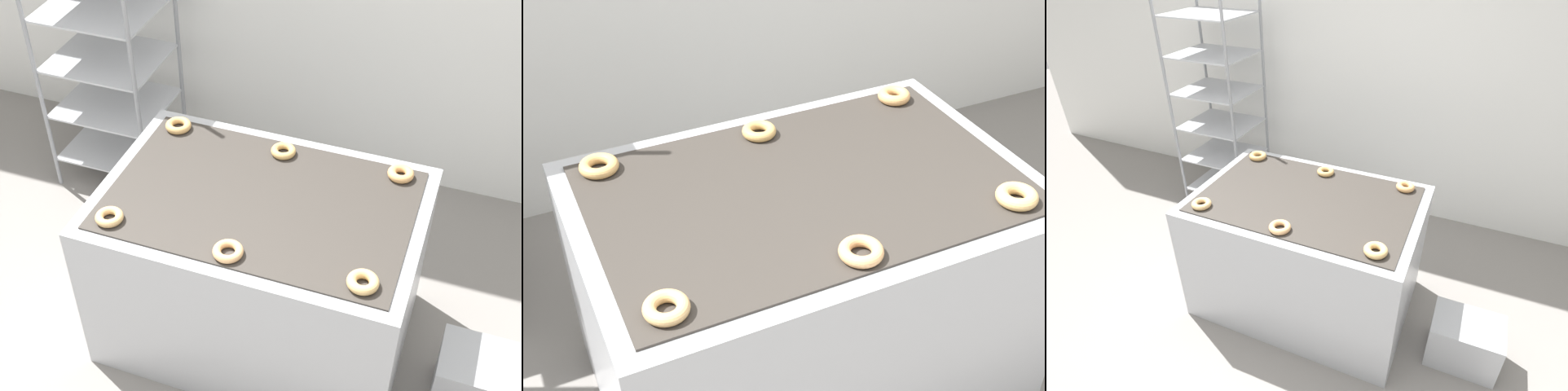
{
  "view_description": "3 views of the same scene",
  "coord_description": "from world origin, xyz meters",
  "views": [
    {
      "loc": [
        0.77,
        -1.42,
        2.86
      ],
      "look_at": [
        0.0,
        0.72,
        0.86
      ],
      "focal_mm": 50.0,
      "sensor_mm": 36.0,
      "label": 1
    },
    {
      "loc": [
        -0.8,
        -0.85,
        2.09
      ],
      "look_at": [
        0.0,
        0.87,
        0.71
      ],
      "focal_mm": 50.0,
      "sensor_mm": 36.0,
      "label": 2
    },
    {
      "loc": [
        0.83,
        -1.17,
        2.18
      ],
      "look_at": [
        0.0,
        0.72,
        0.86
      ],
      "focal_mm": 28.0,
      "sensor_mm": 36.0,
      "label": 3
    }
  ],
  "objects": [
    {
      "name": "donut_far_left",
      "position": [
        -0.53,
        1.06,
        0.86
      ],
      "size": [
        0.12,
        0.12,
        0.03
      ],
      "primitive_type": "torus",
      "color": "tan",
      "rests_on": "fryer_machine"
    },
    {
      "name": "donut_far_right",
      "position": [
        0.52,
        1.06,
        0.86
      ],
      "size": [
        0.11,
        0.11,
        0.04
      ],
      "primitive_type": "torus",
      "color": "#E8A864",
      "rests_on": "fryer_machine"
    },
    {
      "name": "donut_near_center",
      "position": [
        -0.01,
        0.37,
        0.86
      ],
      "size": [
        0.12,
        0.12,
        0.03
      ],
      "primitive_type": "torus",
      "color": "#E5AA6D",
      "rests_on": "fryer_machine"
    },
    {
      "name": "donut_near_right",
      "position": [
        0.52,
        0.39,
        0.86
      ],
      "size": [
        0.12,
        0.12,
        0.04
      ],
      "primitive_type": "torus",
      "color": "#E5B66E",
      "rests_on": "fryer_machine"
    },
    {
      "name": "baking_rack_cart",
      "position": [
        -1.22,
        1.61,
        0.93
      ],
      "size": [
        0.63,
        0.56,
        1.83
      ],
      "color": "gray",
      "rests_on": "ground_plane"
    },
    {
      "name": "glaze_bin",
      "position": [
        1.05,
        0.64,
        0.15
      ],
      "size": [
        0.4,
        0.29,
        0.3
      ],
      "color": "#B7BABF",
      "rests_on": "ground_plane"
    },
    {
      "name": "wall_back",
      "position": [
        0.0,
        2.12,
        1.4
      ],
      "size": [
        8.0,
        0.05,
        2.8
      ],
      "color": "white",
      "rests_on": "ground_plane"
    },
    {
      "name": "donut_near_left",
      "position": [
        -0.53,
        0.39,
        0.86
      ],
      "size": [
        0.12,
        0.12,
        0.03
      ],
      "primitive_type": "torus",
      "color": "#E1B16F",
      "rests_on": "fryer_machine"
    },
    {
      "name": "donut_far_center",
      "position": [
        -0.01,
        1.04,
        0.86
      ],
      "size": [
        0.11,
        0.11,
        0.03
      ],
      "primitive_type": "torus",
      "color": "tan",
      "rests_on": "fryer_machine"
    },
    {
      "name": "fryer_machine",
      "position": [
        0.0,
        0.72,
        0.42
      ],
      "size": [
        1.38,
        0.93,
        0.84
      ],
      "color": "#B7BABF",
      "rests_on": "ground_plane"
    },
    {
      "name": "ground_plane",
      "position": [
        0.0,
        0.0,
        0.0
      ],
      "size": [
        14.0,
        14.0,
        0.0
      ],
      "primitive_type": "plane",
      "color": "gray"
    }
  ]
}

